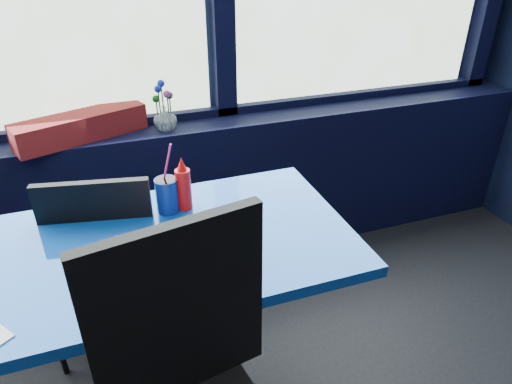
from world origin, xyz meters
The scene contains 8 objects.
window_sill centered at (0.00, 2.87, 0.40)m, with size 5.00×0.26×0.80m, color black.
near_table centered at (0.30, 2.00, 0.57)m, with size 1.20×0.70×0.75m.
chair_near_back centered at (0.07, 2.32, 0.51)m, with size 0.48×0.48×0.89m.
planter_box centered at (0.08, 2.85, 0.86)m, with size 0.58×0.14×0.12m, color maroon.
flower_vase centered at (0.45, 2.83, 0.87)m, with size 0.13×0.13×0.23m.
food_basket centered at (0.29, 1.86, 0.79)m, with size 0.34×0.34×0.11m.
ketchup_bottle centered at (0.40, 2.18, 0.84)m, with size 0.05×0.05×0.20m.
soda_cup centered at (0.34, 2.18, 0.82)m, with size 0.08×0.08×0.27m.
Camera 1 is at (0.17, 0.78, 1.61)m, focal length 32.00 mm.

